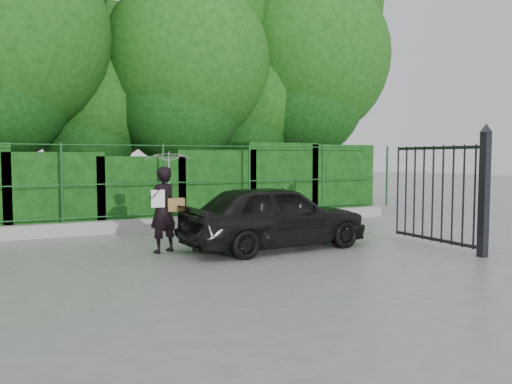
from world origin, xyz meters
name	(u,v)px	position (x,y,z in m)	size (l,w,h in m)	color
ground	(216,269)	(0.00, 0.00, 0.00)	(80.00, 80.00, 0.00)	gray
kerb	(148,225)	(0.00, 4.50, 0.15)	(14.00, 0.25, 0.30)	#9E9E99
fence	(156,181)	(0.22, 4.50, 1.20)	(14.13, 0.06, 1.80)	#14471C
hedge	(143,187)	(0.15, 5.50, 1.00)	(14.20, 1.20, 2.18)	black
trees	(157,63)	(1.14, 7.74, 4.62)	(17.10, 6.15, 8.08)	black
gate	(462,189)	(4.60, -0.72, 1.19)	(0.22, 2.33, 2.36)	black
woman	(167,186)	(-0.29, 1.73, 1.24)	(0.94, 0.92, 1.89)	black
car	(275,216)	(1.67, 1.16, 0.63)	(1.50, 3.72, 1.27)	black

